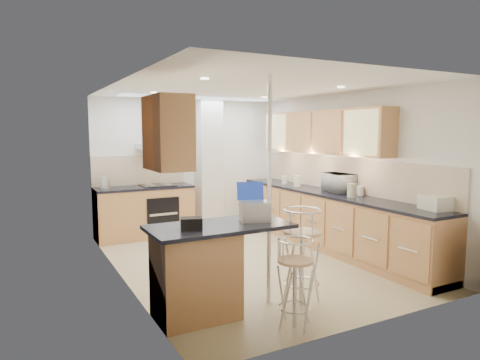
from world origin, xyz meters
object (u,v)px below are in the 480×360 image
bar_stool_end (302,257)px  bread_bin (435,203)px  microwave (339,183)px  bar_stool_near (295,283)px  laptop (255,211)px

bar_stool_end → bread_bin: (1.90, -0.18, 0.47)m
microwave → bar_stool_near: size_ratio=0.62×
laptop → bar_stool_end: 0.72m
laptop → bar_stool_end: (0.47, -0.22, -0.51)m
laptop → bread_bin: size_ratio=0.91×
laptop → bar_stool_end: size_ratio=0.29×
bread_bin → bar_stool_end: bearing=-176.0°
microwave → bar_stool_end: bearing=141.6°
bar_stool_end → laptop: bearing=104.1°
bar_stool_end → microwave: bearing=-10.7°
bar_stool_near → bar_stool_end: (0.39, 0.43, 0.09)m
microwave → bread_bin: size_ratio=1.62×
bread_bin → bar_stool_near: bearing=-164.4°
microwave → bar_stool_near: 3.11m
laptop → bar_stool_end: laptop is taller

